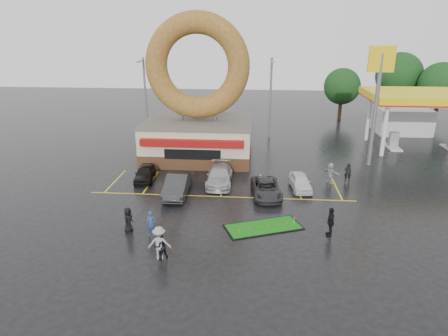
# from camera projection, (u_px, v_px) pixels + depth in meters

# --- Properties ---
(ground) EXTENTS (120.00, 120.00, 0.00)m
(ground) POSITION_uv_depth(u_px,v_px,m) (216.00, 217.00, 26.75)
(ground) COLOR black
(ground) RESTS_ON ground
(donut_shop) EXTENTS (10.20, 8.70, 13.50)m
(donut_shop) POSITION_uv_depth(u_px,v_px,m) (198.00, 112.00, 37.72)
(donut_shop) COLOR #472B19
(donut_shop) RESTS_ON ground
(gas_station) EXTENTS (12.30, 13.65, 5.90)m
(gas_station) POSITION_uv_depth(u_px,v_px,m) (417.00, 108.00, 43.65)
(gas_station) COLOR silver
(gas_station) RESTS_ON ground
(shell_sign) EXTENTS (2.20, 0.36, 10.60)m
(shell_sign) POSITION_uv_depth(u_px,v_px,m) (379.00, 84.00, 34.59)
(shell_sign) COLOR slate
(shell_sign) RESTS_ON ground
(streetlight_left) EXTENTS (0.40, 2.21, 9.00)m
(streetlight_left) POSITION_uv_depth(u_px,v_px,m) (145.00, 96.00, 44.71)
(streetlight_left) COLOR slate
(streetlight_left) RESTS_ON ground
(streetlight_mid) EXTENTS (0.40, 2.21, 9.00)m
(streetlight_mid) POSITION_uv_depth(u_px,v_px,m) (270.00, 97.00, 44.54)
(streetlight_mid) COLOR slate
(streetlight_mid) RESTS_ON ground
(streetlight_right) EXTENTS (0.40, 2.21, 9.00)m
(streetlight_right) POSITION_uv_depth(u_px,v_px,m) (378.00, 97.00, 44.54)
(streetlight_right) COLOR slate
(streetlight_right) RESTS_ON ground
(tree_far_a) EXTENTS (5.60, 5.60, 8.00)m
(tree_far_a) POSITION_uv_depth(u_px,v_px,m) (441.00, 84.00, 51.22)
(tree_far_a) COLOR #332114
(tree_far_a) RESTS_ON ground
(tree_far_c) EXTENTS (6.30, 6.30, 9.00)m
(tree_far_c) POSITION_uv_depth(u_px,v_px,m) (399.00, 76.00, 55.09)
(tree_far_c) COLOR #332114
(tree_far_c) RESTS_ON ground
(tree_far_d) EXTENTS (4.90, 4.90, 7.00)m
(tree_far_d) POSITION_uv_depth(u_px,v_px,m) (342.00, 86.00, 54.26)
(tree_far_d) COLOR #332114
(tree_far_d) RESTS_ON ground
(car_black) EXTENTS (1.92, 3.86, 1.26)m
(car_black) POSITION_uv_depth(u_px,v_px,m) (145.00, 173.00, 32.98)
(car_black) COLOR black
(car_black) RESTS_ON ground
(car_dgrey) EXTENTS (1.68, 4.65, 1.52)m
(car_dgrey) POSITION_uv_depth(u_px,v_px,m) (177.00, 185.00, 30.05)
(car_dgrey) COLOR #2B2B2D
(car_dgrey) RESTS_ON ground
(car_silver) EXTENTS (2.09, 4.93, 1.42)m
(car_silver) POSITION_uv_depth(u_px,v_px,m) (220.00, 176.00, 32.22)
(car_silver) COLOR #AEAEB3
(car_silver) RESTS_ON ground
(car_grey) EXTENTS (2.50, 4.62, 1.23)m
(car_grey) POSITION_uv_depth(u_px,v_px,m) (266.00, 188.00, 29.85)
(car_grey) COLOR #2F2E31
(car_grey) RESTS_ON ground
(car_white) EXTENTS (1.80, 3.70, 1.22)m
(car_white) POSITION_uv_depth(u_px,v_px,m) (300.00, 182.00, 31.18)
(car_white) COLOR silver
(car_white) RESTS_ON ground
(person_blue) EXTENTS (0.65, 0.49, 1.60)m
(person_blue) POSITION_uv_depth(u_px,v_px,m) (151.00, 224.00, 24.01)
(person_blue) COLOR navy
(person_blue) RESTS_ON ground
(person_blackjkt) EXTENTS (0.97, 0.94, 1.58)m
(person_blackjkt) POSITION_uv_depth(u_px,v_px,m) (161.00, 246.00, 21.60)
(person_blackjkt) COLOR black
(person_blackjkt) RESTS_ON ground
(person_hoodie) EXTENTS (1.32, 0.85, 1.93)m
(person_hoodie) POSITION_uv_depth(u_px,v_px,m) (159.00, 243.00, 21.52)
(person_hoodie) COLOR gray
(person_hoodie) RESTS_ON ground
(person_bystander) EXTENTS (0.63, 0.85, 1.61)m
(person_bystander) POSITION_uv_depth(u_px,v_px,m) (128.00, 220.00, 24.53)
(person_bystander) COLOR black
(person_bystander) RESTS_ON ground
(person_cameraman) EXTENTS (0.47, 1.08, 1.83)m
(person_cameraman) POSITION_uv_depth(u_px,v_px,m) (331.00, 222.00, 24.04)
(person_cameraman) COLOR black
(person_cameraman) RESTS_ON ground
(person_walker_near) EXTENTS (1.39, 1.57, 1.72)m
(person_walker_near) POSITION_uv_depth(u_px,v_px,m) (330.00, 173.00, 32.34)
(person_walker_near) COLOR #9A9A9D
(person_walker_near) RESTS_ON ground
(person_walker_far) EXTENTS (0.63, 0.45, 1.60)m
(person_walker_far) POSITION_uv_depth(u_px,v_px,m) (348.00, 172.00, 32.66)
(person_walker_far) COLOR black
(person_walker_far) RESTS_ON ground
(dumpster) EXTENTS (2.04, 1.61, 1.30)m
(dumpster) POSITION_uv_depth(u_px,v_px,m) (148.00, 151.00, 38.95)
(dumpster) COLOR #1B471C
(dumpster) RESTS_ON ground
(putting_green) EXTENTS (5.22, 3.72, 0.60)m
(putting_green) POSITION_uv_depth(u_px,v_px,m) (263.00, 227.00, 25.26)
(putting_green) COLOR black
(putting_green) RESTS_ON ground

